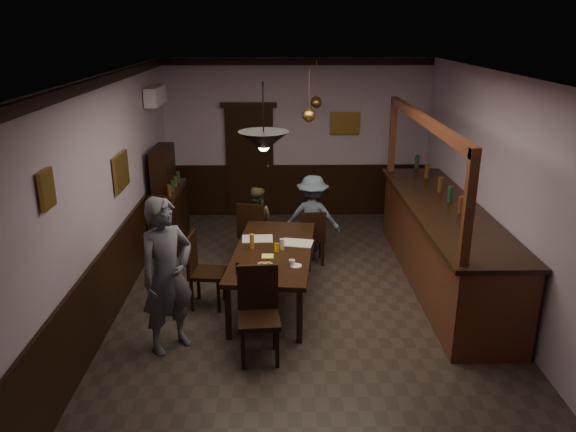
{
  "coord_description": "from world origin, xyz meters",
  "views": [
    {
      "loc": [
        -0.35,
        -6.53,
        3.58
      ],
      "look_at": [
        -0.23,
        0.52,
        1.15
      ],
      "focal_mm": 35.0,
      "sensor_mm": 36.0,
      "label": 1
    }
  ],
  "objects_px": {
    "chair_far_right": "(312,235)",
    "chair_side": "(201,267)",
    "chair_far_left": "(253,230)",
    "soda_can": "(277,248)",
    "coffee_cup": "(292,263)",
    "person_seated_right": "(313,217)",
    "pendant_iron": "(264,142)",
    "person_seated_left": "(256,222)",
    "pendant_brass_far": "(316,102)",
    "sideboard": "(168,206)",
    "bar_counter": "(442,242)",
    "dining_table": "(273,254)",
    "pendant_brass_mid": "(309,115)",
    "person_standing": "(167,276)",
    "chair_near": "(259,309)"
  },
  "relations": [
    {
      "from": "chair_far_right",
      "to": "chair_side",
      "type": "height_order",
      "value": "chair_side"
    },
    {
      "from": "chair_far_left",
      "to": "soda_can",
      "type": "distance_m",
      "value": 1.47
    },
    {
      "from": "chair_far_left",
      "to": "coffee_cup",
      "type": "height_order",
      "value": "chair_far_left"
    },
    {
      "from": "person_seated_right",
      "to": "pendant_iron",
      "type": "height_order",
      "value": "pendant_iron"
    },
    {
      "from": "person_seated_left",
      "to": "pendant_brass_far",
      "type": "distance_m",
      "value": 2.35
    },
    {
      "from": "coffee_cup",
      "to": "sideboard",
      "type": "relative_size",
      "value": 0.05
    },
    {
      "from": "bar_counter",
      "to": "pendant_brass_far",
      "type": "distance_m",
      "value": 3.29
    },
    {
      "from": "chair_side",
      "to": "sideboard",
      "type": "distance_m",
      "value": 2.39
    },
    {
      "from": "pendant_iron",
      "to": "pendant_brass_far",
      "type": "bearing_deg",
      "value": 77.41
    },
    {
      "from": "sideboard",
      "to": "chair_side",
      "type": "bearing_deg",
      "value": -69.54
    },
    {
      "from": "dining_table",
      "to": "sideboard",
      "type": "relative_size",
      "value": 1.36
    },
    {
      "from": "coffee_cup",
      "to": "sideboard",
      "type": "bearing_deg",
      "value": 133.01
    },
    {
      "from": "soda_can",
      "to": "pendant_iron",
      "type": "relative_size",
      "value": 0.16
    },
    {
      "from": "chair_side",
      "to": "pendant_brass_mid",
      "type": "bearing_deg",
      "value": -38.17
    },
    {
      "from": "person_seated_right",
      "to": "soda_can",
      "type": "xyz_separation_m",
      "value": [
        -0.56,
        -1.58,
        0.13
      ]
    },
    {
      "from": "dining_table",
      "to": "pendant_iron",
      "type": "bearing_deg",
      "value": -96.01
    },
    {
      "from": "coffee_cup",
      "to": "pendant_iron",
      "type": "xyz_separation_m",
      "value": [
        -0.32,
        -0.25,
        1.56
      ]
    },
    {
      "from": "chair_side",
      "to": "person_seated_left",
      "type": "height_order",
      "value": "person_seated_left"
    },
    {
      "from": "dining_table",
      "to": "person_standing",
      "type": "xyz_separation_m",
      "value": [
        -1.18,
        -1.13,
        0.23
      ]
    },
    {
      "from": "person_standing",
      "to": "bar_counter",
      "type": "bearing_deg",
      "value": -18.56
    },
    {
      "from": "person_seated_left",
      "to": "bar_counter",
      "type": "distance_m",
      "value": 2.89
    },
    {
      "from": "person_standing",
      "to": "chair_side",
      "type": "bearing_deg",
      "value": 33.7
    },
    {
      "from": "chair_far_right",
      "to": "person_seated_right",
      "type": "xyz_separation_m",
      "value": [
        0.02,
        0.27,
        0.19
      ]
    },
    {
      "from": "chair_far_left",
      "to": "sideboard",
      "type": "distance_m",
      "value": 1.68
    },
    {
      "from": "dining_table",
      "to": "chair_near",
      "type": "relative_size",
      "value": 2.17
    },
    {
      "from": "chair_far_left",
      "to": "bar_counter",
      "type": "bearing_deg",
      "value": -179.81
    },
    {
      "from": "soda_can",
      "to": "pendant_iron",
      "type": "height_order",
      "value": "pendant_iron"
    },
    {
      "from": "chair_far_right",
      "to": "chair_side",
      "type": "distance_m",
      "value": 2.03
    },
    {
      "from": "dining_table",
      "to": "bar_counter",
      "type": "relative_size",
      "value": 0.53
    },
    {
      "from": "soda_can",
      "to": "pendant_brass_mid",
      "type": "distance_m",
      "value": 2.17
    },
    {
      "from": "pendant_brass_mid",
      "to": "chair_far_right",
      "type": "bearing_deg",
      "value": -70.93
    },
    {
      "from": "sideboard",
      "to": "pendant_brass_far",
      "type": "height_order",
      "value": "pendant_brass_far"
    },
    {
      "from": "coffee_cup",
      "to": "bar_counter",
      "type": "bearing_deg",
      "value": 32.99
    },
    {
      "from": "chair_side",
      "to": "pendant_brass_mid",
      "type": "height_order",
      "value": "pendant_brass_mid"
    },
    {
      "from": "chair_side",
      "to": "pendant_iron",
      "type": "height_order",
      "value": "pendant_iron"
    },
    {
      "from": "person_seated_left",
      "to": "pendant_iron",
      "type": "bearing_deg",
      "value": 104.69
    },
    {
      "from": "sideboard",
      "to": "pendant_brass_mid",
      "type": "xyz_separation_m",
      "value": [
        2.31,
        -0.72,
        1.62
      ]
    },
    {
      "from": "person_seated_left",
      "to": "pendant_brass_far",
      "type": "xyz_separation_m",
      "value": [
        1.01,
        1.25,
        1.72
      ]
    },
    {
      "from": "person_standing",
      "to": "pendant_brass_far",
      "type": "distance_m",
      "value": 4.61
    },
    {
      "from": "chair_far_left",
      "to": "bar_counter",
      "type": "height_order",
      "value": "bar_counter"
    },
    {
      "from": "chair_far_right",
      "to": "pendant_brass_far",
      "type": "xyz_separation_m",
      "value": [
        0.13,
        1.61,
        1.81
      ]
    },
    {
      "from": "person_standing",
      "to": "person_seated_left",
      "type": "relative_size",
      "value": 1.58
    },
    {
      "from": "sideboard",
      "to": "person_standing",
      "type": "bearing_deg",
      "value": -79.46
    },
    {
      "from": "pendant_brass_mid",
      "to": "chair_far_left",
      "type": "bearing_deg",
      "value": -172.9
    },
    {
      "from": "dining_table",
      "to": "coffee_cup",
      "type": "height_order",
      "value": "coffee_cup"
    },
    {
      "from": "chair_side",
      "to": "person_seated_right",
      "type": "relative_size",
      "value": 0.74
    },
    {
      "from": "bar_counter",
      "to": "pendant_brass_mid",
      "type": "distance_m",
      "value": 2.67
    },
    {
      "from": "pendant_iron",
      "to": "coffee_cup",
      "type": "bearing_deg",
      "value": 38.65
    },
    {
      "from": "person_seated_left",
      "to": "pendant_iron",
      "type": "relative_size",
      "value": 1.53
    },
    {
      "from": "chair_far_left",
      "to": "bar_counter",
      "type": "relative_size",
      "value": 0.23
    }
  ]
}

